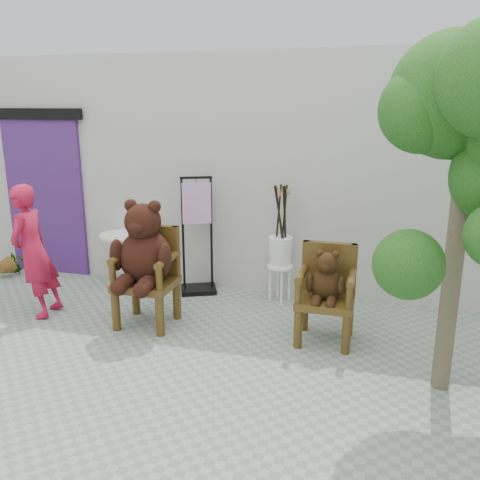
{
  "coord_description": "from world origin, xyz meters",
  "views": [
    {
      "loc": [
        1.58,
        -3.52,
        2.38
      ],
      "look_at": [
        0.14,
        1.6,
        0.95
      ],
      "focal_mm": 38.0,
      "sensor_mm": 36.0,
      "label": 1
    }
  ],
  "objects": [
    {
      "name": "ground_plane",
      "position": [
        0.0,
        0.0,
        0.0
      ],
      "size": [
        60.0,
        60.0,
        0.0
      ],
      "primitive_type": "plane",
      "color": "gray",
      "rests_on": "ground"
    },
    {
      "name": "stool_bucket",
      "position": [
        0.44,
        2.35,
        0.64
      ],
      "size": [
        0.32,
        0.32,
        1.45
      ],
      "rotation": [
        0.0,
        0.0,
        -0.39
      ],
      "color": "white",
      "rests_on": "ground"
    },
    {
      "name": "chair_big",
      "position": [
        -0.83,
        1.26,
        0.79
      ],
      "size": [
        0.7,
        0.74,
        1.41
      ],
      "color": "#3F2A0D",
      "rests_on": "ground"
    },
    {
      "name": "cafe_table",
      "position": [
        -1.7,
        2.35,
        0.44
      ],
      "size": [
        0.6,
        0.6,
        0.7
      ],
      "rotation": [
        0.0,
        0.0,
        0.29
      ],
      "color": "white",
      "rests_on": "ground"
    },
    {
      "name": "chair_small",
      "position": [
        1.11,
        1.39,
        0.59
      ],
      "size": [
        0.57,
        0.53,
        1.0
      ],
      "color": "#3F2A0D",
      "rests_on": "ground"
    },
    {
      "name": "display_stand",
      "position": [
        -0.64,
        2.35,
        0.58
      ],
      "size": [
        0.55,
        0.5,
        1.51
      ],
      "rotation": [
        0.0,
        0.0,
        0.42
      ],
      "color": "black",
      "rests_on": "ground"
    },
    {
      "name": "doorway",
      "position": [
        -3.0,
        2.58,
        1.16
      ],
      "size": [
        1.4,
        0.11,
        2.33
      ],
      "color": "#452164",
      "rests_on": "ground"
    },
    {
      "name": "potted_plant",
      "position": [
        -3.4,
        2.24,
        0.21
      ],
      "size": [
        0.44,
        0.4,
        0.41
      ],
      "primitive_type": "imported",
      "rotation": [
        0.0,
        0.0,
        -0.24
      ],
      "color": "#133D10",
      "rests_on": "ground"
    },
    {
      "name": "person",
      "position": [
        -2.18,
        1.16,
        0.76
      ],
      "size": [
        0.41,
        0.58,
        1.52
      ],
      "primitive_type": "imported",
      "rotation": [
        0.0,
        0.0,
        -1.49
      ],
      "color": "#B01536",
      "rests_on": "ground"
    },
    {
      "name": "back_wall",
      "position": [
        0.0,
        3.1,
        1.5
      ],
      "size": [
        9.0,
        1.0,
        3.0
      ],
      "primitive_type": "cube",
      "color": "#B8B6AC",
      "rests_on": "ground"
    }
  ]
}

